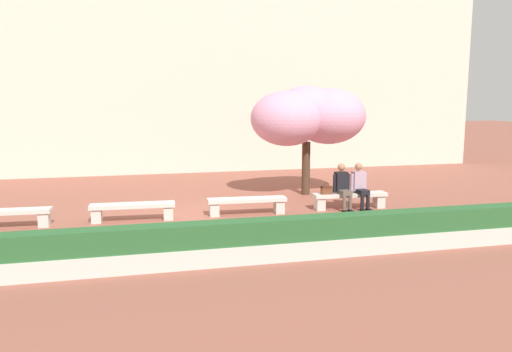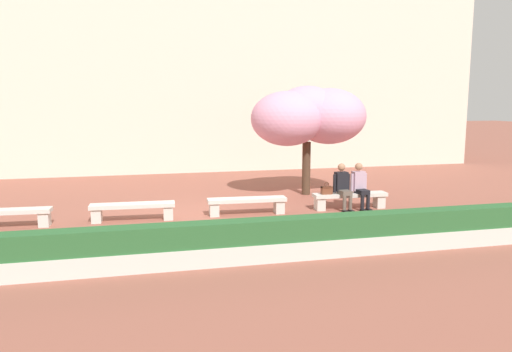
% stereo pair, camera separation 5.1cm
% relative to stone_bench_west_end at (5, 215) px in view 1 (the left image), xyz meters
% --- Properties ---
extents(ground_plane, '(100.00, 100.00, 0.00)m').
position_rel_stone_bench_west_end_xyz_m(ground_plane, '(4.45, 0.00, -0.31)').
color(ground_plane, '#8E5142').
extents(building_facade, '(28.00, 4.00, 9.97)m').
position_rel_stone_bench_west_end_xyz_m(building_facade, '(4.45, 10.02, 4.67)').
color(building_facade, beige).
rests_on(building_facade, ground).
extents(stone_bench_west_end, '(2.12, 0.52, 0.45)m').
position_rel_stone_bench_west_end_xyz_m(stone_bench_west_end, '(0.00, 0.00, 0.00)').
color(stone_bench_west_end, beige).
rests_on(stone_bench_west_end, ground).
extents(stone_bench_near_west, '(2.12, 0.52, 0.45)m').
position_rel_stone_bench_west_end_xyz_m(stone_bench_near_west, '(2.96, 0.00, 0.00)').
color(stone_bench_near_west, beige).
rests_on(stone_bench_near_west, ground).
extents(stone_bench_center, '(2.12, 0.52, 0.45)m').
position_rel_stone_bench_west_end_xyz_m(stone_bench_center, '(5.93, -0.00, 0.00)').
color(stone_bench_center, beige).
rests_on(stone_bench_center, ground).
extents(stone_bench_near_east, '(2.12, 0.52, 0.45)m').
position_rel_stone_bench_west_end_xyz_m(stone_bench_near_east, '(8.89, 0.00, 0.00)').
color(stone_bench_near_east, beige).
rests_on(stone_bench_near_east, ground).
extents(person_seated_left, '(0.51, 0.70, 1.29)m').
position_rel_stone_bench_west_end_xyz_m(person_seated_left, '(8.64, -0.05, 0.39)').
color(person_seated_left, black).
rests_on(person_seated_left, ground).
extents(person_seated_right, '(0.51, 0.71, 1.29)m').
position_rel_stone_bench_west_end_xyz_m(person_seated_right, '(9.16, -0.05, 0.39)').
color(person_seated_right, black).
rests_on(person_seated_right, ground).
extents(handbag, '(0.30, 0.15, 0.34)m').
position_rel_stone_bench_west_end_xyz_m(handbag, '(8.18, -0.01, 0.27)').
color(handbag, brown).
rests_on(handbag, stone_bench_near_east).
extents(cherry_tree_main, '(3.78, 2.49, 3.47)m').
position_rel_stone_bench_west_end_xyz_m(cherry_tree_main, '(8.47, 2.26, 2.22)').
color(cherry_tree_main, '#473323').
rests_on(cherry_tree_main, ground).
extents(planter_hedge_foreground, '(13.37, 0.50, 0.80)m').
position_rel_stone_bench_west_end_xyz_m(planter_hedge_foreground, '(4.45, -3.81, 0.07)').
color(planter_hedge_foreground, beige).
rests_on(planter_hedge_foreground, ground).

